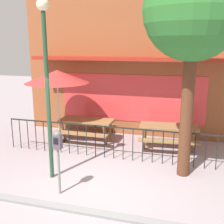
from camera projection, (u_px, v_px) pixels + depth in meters
name	position (u px, v px, depth m)	size (l,w,h in m)	color
ground	(93.00, 188.00, 6.42)	(40.00, 40.00, 0.00)	gray
pub_storefront	(133.00, 59.00, 9.87)	(8.01, 1.38, 5.48)	#572F23
patio_fence_front	(114.00, 137.00, 7.95)	(6.75, 0.04, 0.97)	black
picnic_table_left	(87.00, 124.00, 9.40)	(1.81, 1.38, 0.79)	olive
picnic_table_right	(169.00, 130.00, 8.70)	(1.91, 1.51, 0.79)	#8B5F3C
patio_umbrella	(57.00, 77.00, 8.96)	(2.09, 2.09, 2.44)	black
parking_meter_near	(58.00, 146.00, 5.94)	(0.18, 0.17, 1.46)	slate
street_tree	(193.00, 13.00, 6.18)	(2.30, 2.30, 5.14)	#542E1C
street_lamp	(46.00, 67.00, 6.33)	(0.28, 0.28, 4.22)	#23452C
curb_edge	(78.00, 211.00, 5.54)	(11.22, 0.20, 0.11)	gray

